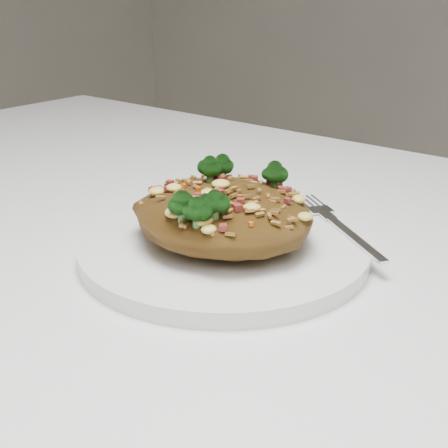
{
  "coord_description": "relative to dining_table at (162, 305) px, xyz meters",
  "views": [
    {
      "loc": [
        0.4,
        -0.4,
        0.97
      ],
      "look_at": [
        0.1,
        -0.02,
        0.78
      ],
      "focal_mm": 50.0,
      "sensor_mm": 36.0,
      "label": 1
    }
  ],
  "objects": [
    {
      "name": "fork",
      "position": [
        0.16,
        0.06,
        0.11
      ],
      "size": [
        0.14,
        0.11,
        0.0
      ],
      "rotation": [
        0.0,
        0.0,
        -0.62
      ],
      "color": "silver",
      "rests_on": "plate"
    },
    {
      "name": "dining_table",
      "position": [
        0.0,
        0.0,
        0.0
      ],
      "size": [
        1.2,
        0.8,
        0.75
      ],
      "color": "white",
      "rests_on": "ground"
    },
    {
      "name": "fried_rice",
      "position": [
        0.1,
        -0.02,
        0.14
      ],
      "size": [
        0.16,
        0.14,
        0.07
      ],
      "color": "brown",
      "rests_on": "plate"
    },
    {
      "name": "plate",
      "position": [
        0.1,
        -0.02,
        0.1
      ],
      "size": [
        0.24,
        0.24,
        0.01
      ],
      "primitive_type": "cylinder",
      "color": "white",
      "rests_on": "dining_table"
    }
  ]
}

